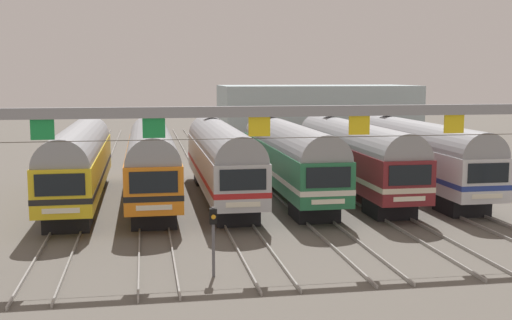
{
  "coord_description": "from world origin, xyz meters",
  "views": [
    {
      "loc": [
        -6.8,
        -39.67,
        7.75
      ],
      "look_at": [
        0.58,
        3.03,
        2.04
      ],
      "focal_mm": 45.56,
      "sensor_mm": 36.0,
      "label": 1
    }
  ],
  "objects_px": {
    "commuter_train_yellow": "(79,160)",
    "yard_signal_mast": "(213,228)",
    "commuter_train_maroon": "(354,154)",
    "catenary_gantry": "(310,132)",
    "commuter_train_green": "(289,155)",
    "commuter_train_silver": "(417,153)",
    "commuter_train_stainless": "(221,157)",
    "commuter_train_orange": "(151,158)"
  },
  "relations": [
    {
      "from": "commuter_train_silver",
      "to": "yard_signal_mast",
      "type": "xyz_separation_m",
      "value": [
        -14.99,
        -15.48,
        -0.77
      ]
    },
    {
      "from": "commuter_train_maroon",
      "to": "catenary_gantry",
      "type": "distance_m",
      "value": 15.19
    },
    {
      "from": "catenary_gantry",
      "to": "yard_signal_mast",
      "type": "relative_size",
      "value": 9.75
    },
    {
      "from": "commuter_train_orange",
      "to": "commuter_train_silver",
      "type": "distance_m",
      "value": 17.13
    },
    {
      "from": "commuter_train_yellow",
      "to": "commuter_train_green",
      "type": "relative_size",
      "value": 1.0
    },
    {
      "from": "commuter_train_stainless",
      "to": "commuter_train_green",
      "type": "xyz_separation_m",
      "value": [
        4.28,
        0.0,
        0.0
      ]
    },
    {
      "from": "commuter_train_green",
      "to": "yard_signal_mast",
      "type": "xyz_separation_m",
      "value": [
        -6.42,
        -15.48,
        -0.77
      ]
    },
    {
      "from": "commuter_train_stainless",
      "to": "commuter_train_silver",
      "type": "xyz_separation_m",
      "value": [
        12.85,
        0.0,
        0.0
      ]
    },
    {
      "from": "commuter_train_orange",
      "to": "yard_signal_mast",
      "type": "relative_size",
      "value": 6.61
    },
    {
      "from": "commuter_train_yellow",
      "to": "commuter_train_silver",
      "type": "height_order",
      "value": "commuter_train_silver"
    },
    {
      "from": "commuter_train_orange",
      "to": "commuter_train_green",
      "type": "distance_m",
      "value": 8.56
    },
    {
      "from": "commuter_train_yellow",
      "to": "yard_signal_mast",
      "type": "relative_size",
      "value": 6.61
    },
    {
      "from": "commuter_train_stainless",
      "to": "catenary_gantry",
      "type": "distance_m",
      "value": 13.93
    },
    {
      "from": "commuter_train_maroon",
      "to": "commuter_train_green",
      "type": "bearing_deg",
      "value": 180.0
    },
    {
      "from": "commuter_train_green",
      "to": "commuter_train_maroon",
      "type": "bearing_deg",
      "value": 0.0
    },
    {
      "from": "commuter_train_green",
      "to": "catenary_gantry",
      "type": "relative_size",
      "value": 0.68
    },
    {
      "from": "catenary_gantry",
      "to": "yard_signal_mast",
      "type": "distance_m",
      "value": 5.85
    },
    {
      "from": "commuter_train_stainless",
      "to": "commuter_train_maroon",
      "type": "height_order",
      "value": "same"
    },
    {
      "from": "commuter_train_yellow",
      "to": "commuter_train_orange",
      "type": "bearing_deg",
      "value": 0.0
    },
    {
      "from": "commuter_train_stainless",
      "to": "commuter_train_green",
      "type": "height_order",
      "value": "same"
    },
    {
      "from": "commuter_train_stainless",
      "to": "commuter_train_maroon",
      "type": "bearing_deg",
      "value": 0.0
    },
    {
      "from": "commuter_train_orange",
      "to": "commuter_train_maroon",
      "type": "bearing_deg",
      "value": 0.02
    },
    {
      "from": "catenary_gantry",
      "to": "yard_signal_mast",
      "type": "xyz_separation_m",
      "value": [
        -4.28,
        -1.98,
        -3.45
      ]
    },
    {
      "from": "yard_signal_mast",
      "to": "catenary_gantry",
      "type": "bearing_deg",
      "value": 24.77
    },
    {
      "from": "commuter_train_silver",
      "to": "yard_signal_mast",
      "type": "distance_m",
      "value": 21.56
    },
    {
      "from": "yard_signal_mast",
      "to": "commuter_train_silver",
      "type": "bearing_deg",
      "value": 45.92
    },
    {
      "from": "commuter_train_orange",
      "to": "commuter_train_green",
      "type": "xyz_separation_m",
      "value": [
        8.56,
        0.0,
        0.0
      ]
    },
    {
      "from": "yard_signal_mast",
      "to": "commuter_train_orange",
      "type": "bearing_deg",
      "value": 97.88
    },
    {
      "from": "commuter_train_silver",
      "to": "yard_signal_mast",
      "type": "height_order",
      "value": "commuter_train_silver"
    },
    {
      "from": "commuter_train_orange",
      "to": "yard_signal_mast",
      "type": "height_order",
      "value": "commuter_train_orange"
    },
    {
      "from": "commuter_train_stainless",
      "to": "commuter_train_green",
      "type": "relative_size",
      "value": 1.0
    },
    {
      "from": "commuter_train_yellow",
      "to": "yard_signal_mast",
      "type": "xyz_separation_m",
      "value": [
        6.42,
        -15.47,
        -0.77
      ]
    },
    {
      "from": "commuter_train_stainless",
      "to": "catenary_gantry",
      "type": "relative_size",
      "value": 0.68
    },
    {
      "from": "commuter_train_yellow",
      "to": "catenary_gantry",
      "type": "bearing_deg",
      "value": -51.58
    },
    {
      "from": "commuter_train_maroon",
      "to": "commuter_train_silver",
      "type": "xyz_separation_m",
      "value": [
        4.28,
        0.0,
        0.0
      ]
    },
    {
      "from": "commuter_train_maroon",
      "to": "commuter_train_silver",
      "type": "relative_size",
      "value": 1.0
    },
    {
      "from": "commuter_train_silver",
      "to": "catenary_gantry",
      "type": "height_order",
      "value": "catenary_gantry"
    },
    {
      "from": "commuter_train_green",
      "to": "yard_signal_mast",
      "type": "relative_size",
      "value": 6.61
    },
    {
      "from": "commuter_train_green",
      "to": "commuter_train_silver",
      "type": "bearing_deg",
      "value": 0.0
    },
    {
      "from": "commuter_train_yellow",
      "to": "commuter_train_silver",
      "type": "xyz_separation_m",
      "value": [
        21.41,
        0.0,
        0.0
      ]
    },
    {
      "from": "commuter_train_orange",
      "to": "yard_signal_mast",
      "type": "bearing_deg",
      "value": -82.12
    },
    {
      "from": "commuter_train_orange",
      "to": "commuter_train_stainless",
      "type": "bearing_deg",
      "value": 0.06
    }
  ]
}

